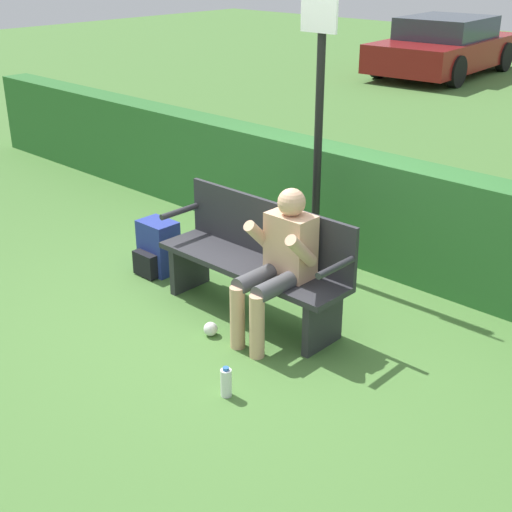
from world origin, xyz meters
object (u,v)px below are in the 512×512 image
at_px(water_bottle, 226,382).
at_px(parked_car, 445,47).
at_px(backpack, 157,248).
at_px(person_seated, 279,259).
at_px(signpost, 318,122).
at_px(park_bench, 257,259).

relative_size(water_bottle, parked_car, 0.05).
bearing_deg(backpack, person_seated, -3.83).
height_order(person_seated, signpost, signpost).
distance_m(signpost, parked_car, 10.99).
bearing_deg(park_bench, signpost, 100.37).
xyz_separation_m(water_bottle, signpost, (-0.81, 1.91, 1.25)).
distance_m(park_bench, person_seated, 0.42).
bearing_deg(person_seated, water_bottle, -71.42).
xyz_separation_m(person_seated, parked_car, (-4.94, 11.12, -0.02)).
bearing_deg(park_bench, backpack, -177.82).
bearing_deg(water_bottle, parked_car, 113.61).
xyz_separation_m(person_seated, water_bottle, (0.28, -0.83, -0.52)).
relative_size(park_bench, backpack, 3.50).
xyz_separation_m(backpack, parked_car, (-3.41, 11.02, 0.37)).
height_order(park_bench, person_seated, person_seated).
distance_m(person_seated, signpost, 1.41).
bearing_deg(parked_car, backpack, -167.07).
distance_m(backpack, signpost, 1.80).
bearing_deg(signpost, backpack, -135.58).
distance_m(person_seated, backpack, 1.59).
height_order(backpack, signpost, signpost).
distance_m(park_bench, parked_car, 11.89).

